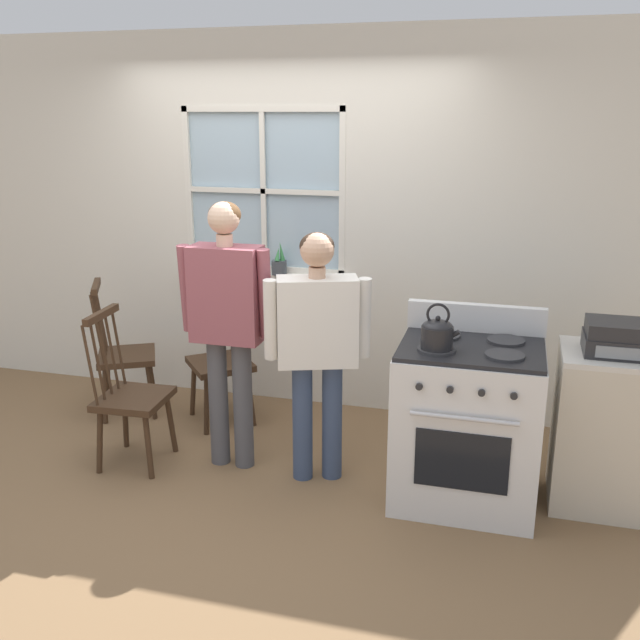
{
  "coord_description": "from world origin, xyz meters",
  "views": [
    {
      "loc": [
        1.56,
        -3.51,
        2.15
      ],
      "look_at": [
        0.52,
        0.25,
        1.0
      ],
      "focal_mm": 40.0,
      "sensor_mm": 36.0,
      "label": 1
    }
  ],
  "objects_px": {
    "chair_near_wall": "(130,397)",
    "potted_plant": "(279,264)",
    "side_counter": "(606,429)",
    "person_elderly_left": "(227,312)",
    "stereo": "(617,338)",
    "chair_center_cluster": "(123,355)",
    "chair_by_window": "(223,362)",
    "handbag": "(253,307)",
    "person_teen_center": "(317,335)",
    "stove": "(467,423)",
    "kettle": "(437,333)"
  },
  "relations": [
    {
      "from": "chair_near_wall",
      "to": "potted_plant",
      "type": "bearing_deg",
      "value": -30.3
    },
    {
      "from": "potted_plant",
      "to": "side_counter",
      "type": "xyz_separation_m",
      "value": [
        2.21,
        -0.91,
        -0.63
      ]
    },
    {
      "from": "person_elderly_left",
      "to": "stereo",
      "type": "relative_size",
      "value": 4.85
    },
    {
      "from": "chair_center_cluster",
      "to": "chair_by_window",
      "type": "bearing_deg",
      "value": -113.99
    },
    {
      "from": "potted_plant",
      "to": "stereo",
      "type": "height_order",
      "value": "potted_plant"
    },
    {
      "from": "chair_center_cluster",
      "to": "handbag",
      "type": "relative_size",
      "value": 3.22
    },
    {
      "from": "person_elderly_left",
      "to": "handbag",
      "type": "distance_m",
      "value": 0.79
    },
    {
      "from": "chair_by_window",
      "to": "chair_center_cluster",
      "type": "bearing_deg",
      "value": -126.06
    },
    {
      "from": "handbag",
      "to": "person_teen_center",
      "type": "bearing_deg",
      "value": -48.52
    },
    {
      "from": "stove",
      "to": "kettle",
      "type": "distance_m",
      "value": 0.59
    },
    {
      "from": "side_counter",
      "to": "handbag",
      "type": "bearing_deg",
      "value": 164.67
    },
    {
      "from": "chair_near_wall",
      "to": "stereo",
      "type": "height_order",
      "value": "stereo"
    },
    {
      "from": "chair_center_cluster",
      "to": "side_counter",
      "type": "distance_m",
      "value": 3.28
    },
    {
      "from": "potted_plant",
      "to": "handbag",
      "type": "height_order",
      "value": "potted_plant"
    },
    {
      "from": "chair_near_wall",
      "to": "stereo",
      "type": "xyz_separation_m",
      "value": [
        2.8,
        0.25,
        0.55
      ]
    },
    {
      "from": "person_teen_center",
      "to": "handbag",
      "type": "distance_m",
      "value": 1.04
    },
    {
      "from": "potted_plant",
      "to": "handbag",
      "type": "bearing_deg",
      "value": -111.06
    },
    {
      "from": "person_elderly_left",
      "to": "stereo",
      "type": "bearing_deg",
      "value": 2.62
    },
    {
      "from": "stove",
      "to": "handbag",
      "type": "relative_size",
      "value": 3.53
    },
    {
      "from": "person_elderly_left",
      "to": "stove",
      "type": "distance_m",
      "value": 1.53
    },
    {
      "from": "chair_by_window",
      "to": "stereo",
      "type": "distance_m",
      "value": 2.6
    },
    {
      "from": "person_elderly_left",
      "to": "potted_plant",
      "type": "relative_size",
      "value": 6.75
    },
    {
      "from": "chair_near_wall",
      "to": "handbag",
      "type": "bearing_deg",
      "value": -31.9
    },
    {
      "from": "chair_center_cluster",
      "to": "person_teen_center",
      "type": "distance_m",
      "value": 1.79
    },
    {
      "from": "chair_center_cluster",
      "to": "potted_plant",
      "type": "xyz_separation_m",
      "value": [
        1.04,
        0.48,
        0.64
      ]
    },
    {
      "from": "person_elderly_left",
      "to": "kettle",
      "type": "bearing_deg",
      "value": -7.92
    },
    {
      "from": "chair_by_window",
      "to": "chair_center_cluster",
      "type": "distance_m",
      "value": 0.76
    },
    {
      "from": "chair_by_window",
      "to": "potted_plant",
      "type": "distance_m",
      "value": 0.82
    },
    {
      "from": "person_elderly_left",
      "to": "person_teen_center",
      "type": "relative_size",
      "value": 1.1
    },
    {
      "from": "chair_near_wall",
      "to": "chair_center_cluster",
      "type": "height_order",
      "value": "same"
    },
    {
      "from": "chair_center_cluster",
      "to": "person_teen_center",
      "type": "relative_size",
      "value": 0.66
    },
    {
      "from": "stove",
      "to": "side_counter",
      "type": "height_order",
      "value": "stove"
    },
    {
      "from": "person_elderly_left",
      "to": "handbag",
      "type": "height_order",
      "value": "person_elderly_left"
    },
    {
      "from": "chair_by_window",
      "to": "potted_plant",
      "type": "height_order",
      "value": "potted_plant"
    },
    {
      "from": "chair_near_wall",
      "to": "side_counter",
      "type": "bearing_deg",
      "value": -88.19
    },
    {
      "from": "person_teen_center",
      "to": "stove",
      "type": "distance_m",
      "value": 0.98
    },
    {
      "from": "chair_center_cluster",
      "to": "person_elderly_left",
      "type": "bearing_deg",
      "value": -145.62
    },
    {
      "from": "chair_center_cluster",
      "to": "person_elderly_left",
      "type": "distance_m",
      "value": 1.32
    },
    {
      "from": "side_counter",
      "to": "person_teen_center",
      "type": "bearing_deg",
      "value": -174.87
    },
    {
      "from": "kettle",
      "to": "stereo",
      "type": "xyz_separation_m",
      "value": [
        0.92,
        0.28,
        -0.04
      ]
    },
    {
      "from": "chair_center_cluster",
      "to": "kettle",
      "type": "distance_m",
      "value": 2.51
    },
    {
      "from": "chair_near_wall",
      "to": "kettle",
      "type": "relative_size",
      "value": 4.0
    },
    {
      "from": "stove",
      "to": "stereo",
      "type": "xyz_separation_m",
      "value": [
        0.75,
        0.15,
        0.51
      ]
    },
    {
      "from": "chair_by_window",
      "to": "handbag",
      "type": "xyz_separation_m",
      "value": [
        0.18,
        0.15,
        0.38
      ]
    },
    {
      "from": "stereo",
      "to": "chair_center_cluster",
      "type": "bearing_deg",
      "value": 172.18
    },
    {
      "from": "stove",
      "to": "potted_plant",
      "type": "relative_size",
      "value": 4.44
    },
    {
      "from": "chair_center_cluster",
      "to": "person_elderly_left",
      "type": "height_order",
      "value": "person_elderly_left"
    },
    {
      "from": "chair_near_wall",
      "to": "kettle",
      "type": "distance_m",
      "value": 1.96
    },
    {
      "from": "person_elderly_left",
      "to": "stove",
      "type": "relative_size",
      "value": 1.52
    },
    {
      "from": "chair_by_window",
      "to": "stereo",
      "type": "bearing_deg",
      "value": 38.21
    }
  ]
}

